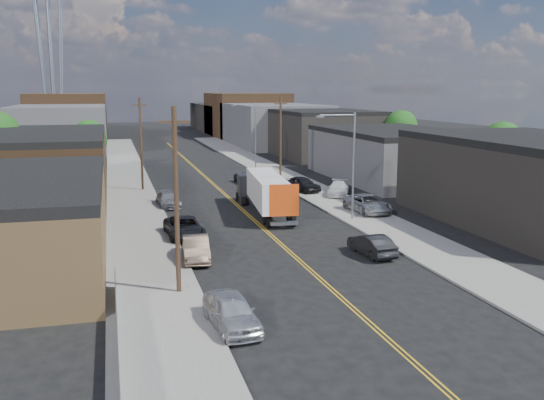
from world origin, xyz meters
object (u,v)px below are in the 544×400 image
car_left_b (196,249)px  car_left_c (184,228)px  car_right_lot_b (338,188)px  car_right_lot_c (303,184)px  car_right_lot_a (368,204)px  car_left_a (231,312)px  car_ahead_truck (247,178)px  semi_truck (263,190)px  car_left_d (168,200)px  car_right_oncoming (372,245)px

car_left_b → car_left_c: (0.00, 6.27, -0.00)m
car_right_lot_b → car_left_b: bearing=-105.9°
car_right_lot_c → car_right_lot_b: bearing=-69.3°
car_right_lot_a → car_right_lot_c: 12.38m
car_left_a → car_left_c: car_left_a is taller
car_left_b → car_right_lot_a: bearing=37.8°
car_ahead_truck → semi_truck: bearing=-102.3°
car_right_lot_a → car_right_lot_b: bearing=80.4°
car_ahead_truck → car_right_lot_a: bearing=-76.8°
car_left_a → car_left_c: bearing=84.7°
car_left_a → car_ahead_truck: (10.28, 42.61, -0.17)m
car_left_d → car_right_oncoming: (11.40, -20.60, 0.04)m
car_right_lot_c → car_left_b: bearing=-142.1°
car_left_c → car_right_lot_a: size_ratio=0.98×
car_left_c → car_right_oncoming: (11.40, -8.11, -0.04)m
car_right_lot_a → car_ahead_truck: (-6.42, 20.08, -0.29)m
car_left_a → car_left_d: bearing=84.7°
car_right_lot_c → car_ahead_truck: size_ratio=1.02×
car_left_c → car_left_a: bearing=-92.6°
car_right_oncoming → car_left_a: bearing=36.2°
car_left_a → car_right_oncoming: size_ratio=1.09×
car_left_a → car_right_oncoming: car_left_a is taller
car_left_d → car_right_lot_c: 15.21m
car_right_lot_c → car_right_lot_a: bearing=-100.0°
car_left_b → car_ahead_truck: (10.28, 30.89, -0.13)m
car_right_oncoming → car_right_lot_c: size_ratio=0.94×
car_right_oncoming → car_right_lot_b: 22.39m
car_ahead_truck → car_left_b: bearing=-112.9°
car_right_oncoming → car_right_lot_b: car_right_lot_b is taller
car_left_c → car_right_oncoming: car_left_c is taller
car_left_d → semi_truck: bearing=-36.9°
car_right_lot_a → car_left_d: bearing=149.5°
car_left_b → car_ahead_truck: size_ratio=1.02×
semi_truck → car_left_b: bearing=-113.9°
car_left_a → car_right_oncoming: (11.40, 9.88, -0.09)m
semi_truck → car_right_lot_c: (6.70, 9.34, -1.09)m
car_right_lot_b → car_right_lot_c: car_right_lot_c is taller
semi_truck → car_right_lot_a: semi_truck is taller
semi_truck → car_ahead_truck: bearing=88.2°
semi_truck → car_ahead_truck: (2.38, 17.22, -1.40)m
car_left_a → car_right_lot_b: bearing=55.7°
car_right_lot_c → semi_truck: bearing=-145.4°
semi_truck → car_right_lot_c: bearing=60.4°
car_left_c → car_ahead_truck: car_left_c is taller
semi_truck → car_left_d: 9.49m
semi_truck → car_left_d: (-7.90, 5.09, -1.36)m
car_left_b → car_right_oncoming: bearing=-4.4°
car_left_d → car_right_lot_b: 17.43m
car_right_lot_b → car_right_oncoming: bearing=-80.0°
car_right_lot_a → semi_truck: bearing=156.9°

